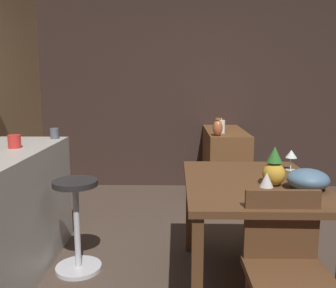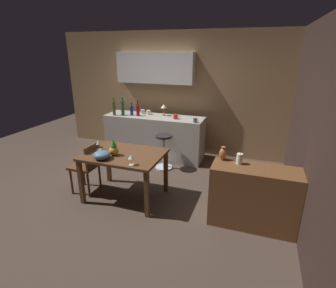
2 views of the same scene
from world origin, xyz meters
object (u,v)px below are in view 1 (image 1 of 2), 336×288
(wine_glass_left, at_px, (291,155))
(sideboard_cabinet, at_px, (224,165))
(chair_near_window, at_px, (287,268))
(wine_glass_right, at_px, (267,181))
(fruit_bowl, at_px, (308,179))
(dining_table, at_px, (251,195))
(vase_copper, at_px, (218,128))
(cup_slate, at_px, (55,133))
(cup_red, at_px, (14,141))
(pillar_candle_tall, at_px, (221,127))
(bar_stool, at_px, (77,223))
(pineapple_centerpiece, at_px, (274,169))

(wine_glass_left, bearing_deg, sideboard_cabinet, 9.35)
(chair_near_window, relative_size, wine_glass_right, 4.99)
(wine_glass_left, relative_size, fruit_bowl, 0.61)
(dining_table, bearing_deg, sideboard_cabinet, -2.22)
(wine_glass_right, bearing_deg, vase_copper, 1.39)
(cup_slate, bearing_deg, cup_red, 161.65)
(chair_near_window, relative_size, cup_red, 6.67)
(cup_red, relative_size, vase_copper, 0.68)
(pillar_candle_tall, bearing_deg, sideboard_cabinet, -18.37)
(bar_stool, bearing_deg, dining_table, -99.18)
(pillar_candle_tall, bearing_deg, wine_glass_left, -166.25)
(dining_table, distance_m, sideboard_cabinet, 1.92)
(dining_table, distance_m, fruit_bowl, 0.38)
(fruit_bowl, distance_m, pillar_candle_tall, 1.90)
(pineapple_centerpiece, distance_m, cup_slate, 1.83)
(chair_near_window, height_order, bar_stool, chair_near_window)
(dining_table, height_order, chair_near_window, chair_near_window)
(wine_glass_right, bearing_deg, cup_slate, 52.04)
(sideboard_cabinet, distance_m, pineapple_centerpiece, 2.06)
(wine_glass_right, distance_m, fruit_bowl, 0.40)
(cup_red, xyz_separation_m, pillar_candle_tall, (1.41, -1.66, -0.06))
(dining_table, height_order, fruit_bowl, fruit_bowl)
(sideboard_cabinet, xyz_separation_m, bar_stool, (-1.71, 1.29, -0.05))
(fruit_bowl, bearing_deg, wine_glass_right, 129.47)
(sideboard_cabinet, height_order, cup_red, cup_red)
(sideboard_cabinet, xyz_separation_m, chair_near_window, (-2.55, 0.02, 0.07))
(cup_slate, relative_size, vase_copper, 0.59)
(bar_stool, xyz_separation_m, pillar_candle_tall, (1.49, -1.21, 0.53))
(sideboard_cabinet, relative_size, cup_slate, 10.19)
(pineapple_centerpiece, relative_size, cup_red, 1.95)
(dining_table, height_order, cup_red, cup_red)
(chair_near_window, bearing_deg, cup_slate, 48.84)
(fruit_bowl, distance_m, cup_slate, 2.03)
(cup_slate, bearing_deg, wine_glass_left, -102.84)
(dining_table, relative_size, chair_near_window, 1.40)
(sideboard_cabinet, bearing_deg, bar_stool, 143.08)
(dining_table, xyz_separation_m, pineapple_centerpiece, (-0.10, -0.11, 0.20))
(chair_near_window, distance_m, fruit_bowl, 0.61)
(pillar_candle_tall, bearing_deg, bar_stool, 140.84)
(sideboard_cabinet, height_order, pineapple_centerpiece, pineapple_centerpiece)
(pineapple_centerpiece, bearing_deg, fruit_bowl, -116.47)
(chair_near_window, distance_m, wine_glass_left, 1.06)
(wine_glass_right, relative_size, pineapple_centerpiece, 0.68)
(wine_glass_right, bearing_deg, chair_near_window, -161.36)
(cup_slate, bearing_deg, wine_glass_right, -127.96)
(sideboard_cabinet, bearing_deg, dining_table, 177.78)
(bar_stool, height_order, pillar_candle_tall, pillar_candle_tall)
(pillar_candle_tall, bearing_deg, fruit_bowl, -171.20)
(wine_glass_left, height_order, wine_glass_right, wine_glass_right)
(wine_glass_left, bearing_deg, cup_slate, 77.16)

